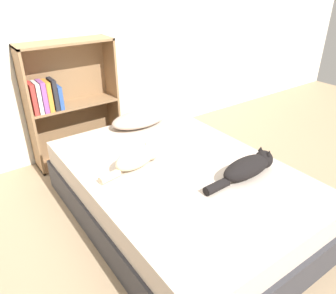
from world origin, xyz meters
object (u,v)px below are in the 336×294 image
object	(u,v)px
pillow	(139,119)
cat_light	(138,157)
bed	(179,193)
cat_dark	(248,167)
bookshelf	(67,102)

from	to	relation	value
pillow	cat_light	distance (m)	0.70
bed	cat_dark	bearing A→B (deg)	-47.28
cat_dark	bookshelf	distance (m)	1.75
bed	cat_dark	xyz separation A→B (m)	(0.31, -0.34, 0.28)
bed	pillow	size ratio (longest dim) A/B	3.74
cat_light	cat_dark	xyz separation A→B (m)	(0.54, -0.52, -0.01)
pillow	cat_light	xyz separation A→B (m)	(-0.37, -0.59, 0.01)
bookshelf	pillow	bearing A→B (deg)	-49.54
bed	pillow	bearing A→B (deg)	79.73
bed	cat_dark	world-z (taller)	cat_dark
pillow	bookshelf	world-z (taller)	bookshelf
bookshelf	cat_dark	bearing A→B (deg)	-69.47
pillow	cat_dark	distance (m)	1.13
pillow	cat_dark	bearing A→B (deg)	-81.35
pillow	bookshelf	bearing A→B (deg)	130.46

